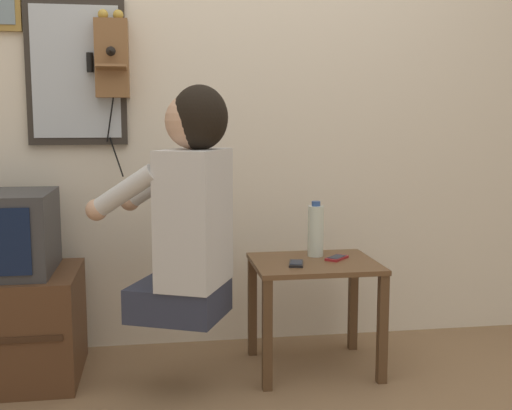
% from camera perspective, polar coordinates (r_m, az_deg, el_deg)
% --- Properties ---
extents(wall_back, '(6.80, 0.05, 2.55)m').
position_cam_1_polar(wall_back, '(3.24, -2.31, 10.05)').
color(wall_back, silver).
rests_on(wall_back, ground_plane).
extents(side_table, '(0.55, 0.47, 0.50)m').
position_cam_1_polar(side_table, '(2.94, 5.19, -6.87)').
color(side_table, brown).
rests_on(side_table, ground_plane).
extents(person, '(0.60, 0.52, 0.95)m').
position_cam_1_polar(person, '(2.60, -6.00, -0.00)').
color(person, '#2D3347').
rests_on(person, ground_plane).
extents(wall_phone_antique, '(0.19, 0.18, 0.78)m').
position_cam_1_polar(wall_phone_antique, '(3.15, -12.71, 12.66)').
color(wall_phone_antique, brown).
extents(wall_mirror, '(0.46, 0.03, 0.68)m').
position_cam_1_polar(wall_mirror, '(3.20, -15.69, 11.30)').
color(wall_mirror, '#2D2823').
extents(cell_phone_held, '(0.09, 0.13, 0.01)m').
position_cam_1_polar(cell_phone_held, '(2.84, 3.59, -5.20)').
color(cell_phone_held, black).
rests_on(cell_phone_held, side_table).
extents(cell_phone_spare, '(0.13, 0.13, 0.01)m').
position_cam_1_polar(cell_phone_spare, '(2.97, 7.19, -4.69)').
color(cell_phone_spare, maroon).
rests_on(cell_phone_spare, side_table).
extents(water_bottle, '(0.07, 0.07, 0.26)m').
position_cam_1_polar(water_bottle, '(3.00, 5.33, -2.26)').
color(water_bottle, silver).
rests_on(water_bottle, side_table).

